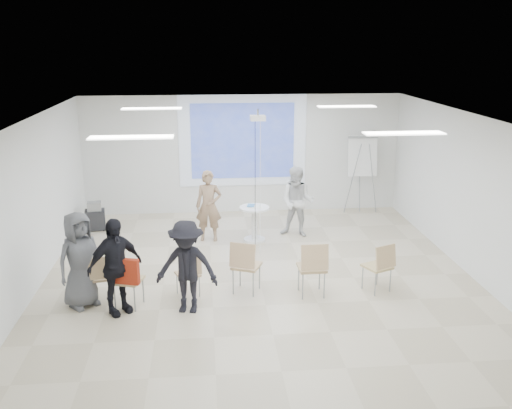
{
  "coord_description": "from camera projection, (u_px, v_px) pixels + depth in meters",
  "views": [
    {
      "loc": [
        -0.96,
        -9.7,
        4.32
      ],
      "look_at": [
        0.0,
        0.8,
        1.25
      ],
      "focal_mm": 40.0,
      "sensor_mm": 36.0,
      "label": 1
    }
  ],
  "objects": [
    {
      "name": "red_jacket",
      "position": [
        126.0,
        271.0,
        9.18
      ],
      "size": [
        0.46,
        0.23,
        0.43
      ],
      "primitive_type": "cube",
      "rotation": [
        0.0,
        0.0,
        -0.31
      ],
      "color": "#AA2B14",
      "rests_on": "chair_left_mid"
    },
    {
      "name": "wall_left",
      "position": [
        26.0,
        210.0,
        9.79
      ],
      "size": [
        0.1,
        9.0,
        3.0
      ],
      "primitive_type": "cube",
      "color": "silver",
      "rests_on": "floor"
    },
    {
      "name": "floor",
      "position": [
        260.0,
        284.0,
        10.58
      ],
      "size": [
        8.0,
        9.0,
        0.1
      ],
      "primitive_type": "cube",
      "color": "beige",
      "rests_on": "ground"
    },
    {
      "name": "controller_left",
      "position": [
        216.0,
        186.0,
        12.66
      ],
      "size": [
        0.06,
        0.13,
        0.04
      ],
      "primitive_type": "cube",
      "rotation": [
        0.0,
        0.0,
        -0.11
      ],
      "color": "silver",
      "rests_on": "player_left"
    },
    {
      "name": "laptop",
      "position": [
        188.0,
        272.0,
        9.89
      ],
      "size": [
        0.35,
        0.31,
        0.02
      ],
      "primitive_type": "imported",
      "rotation": [
        0.0,
        0.0,
        3.52
      ],
      "color": "black",
      "rests_on": "chair_left_inner"
    },
    {
      "name": "av_cart",
      "position": [
        95.0,
        217.0,
        13.33
      ],
      "size": [
        0.5,
        0.42,
        0.67
      ],
      "rotation": [
        0.0,
        0.0,
        0.15
      ],
      "color": "black",
      "rests_on": "floor"
    },
    {
      "name": "fluor_panel_nw",
      "position": [
        152.0,
        109.0,
        11.47
      ],
      "size": [
        1.2,
        0.3,
        0.02
      ],
      "primitive_type": "cube",
      "color": "white",
      "rests_on": "ceiling"
    },
    {
      "name": "projection_halo",
      "position": [
        243.0,
        141.0,
        14.33
      ],
      "size": [
        3.2,
        0.01,
        2.3
      ],
      "primitive_type": "cube",
      "color": "silver",
      "rests_on": "wall_back"
    },
    {
      "name": "chair_right_far",
      "position": [
        380.0,
        264.0,
        9.97
      ],
      "size": [
        0.57,
        0.59,
        0.91
      ],
      "rotation": [
        0.0,
        0.0,
        0.42
      ],
      "color": "tan",
      "rests_on": "floor"
    },
    {
      "name": "fluor_panel_se",
      "position": [
        404.0,
        133.0,
        8.47
      ],
      "size": [
        1.2,
        0.3,
        0.02
      ],
      "primitive_type": "cube",
      "color": "white",
      "rests_on": "ceiling"
    },
    {
      "name": "audience_mid",
      "position": [
        187.0,
        261.0,
        9.16
      ],
      "size": [
        1.25,
        0.85,
        1.77
      ],
      "primitive_type": "imported",
      "rotation": [
        0.0,
        0.0,
        -0.21
      ],
      "color": "black",
      "rests_on": "floor"
    },
    {
      "name": "chair_left_mid",
      "position": [
        126.0,
        277.0,
        9.36
      ],
      "size": [
        0.56,
        0.58,
        0.93
      ],
      "rotation": [
        0.0,
        0.0,
        -0.31
      ],
      "color": "tan",
      "rests_on": "floor"
    },
    {
      "name": "pedestal_table",
      "position": [
        254.0,
        222.0,
        12.55
      ],
      "size": [
        0.77,
        0.77,
        0.81
      ],
      "rotation": [
        0.0,
        0.0,
        -0.2
      ],
      "color": "silver",
      "rests_on": "floor"
    },
    {
      "name": "flipchart_easel",
      "position": [
        363.0,
        157.0,
        14.32
      ],
      "size": [
        0.86,
        0.65,
        1.99
      ],
      "rotation": [
        0.0,
        0.0,
        -0.05
      ],
      "color": "#92959A",
      "rests_on": "floor"
    },
    {
      "name": "ceiling_projector",
      "position": [
        258.0,
        125.0,
        11.25
      ],
      "size": [
        0.3,
        0.25,
        3.0
      ],
      "color": "white",
      "rests_on": "ceiling"
    },
    {
      "name": "audience_outer",
      "position": [
        79.0,
        254.0,
        9.36
      ],
      "size": [
        1.06,
        1.03,
        1.83
      ],
      "primitive_type": "imported",
      "rotation": [
        0.0,
        0.0,
        0.72
      ],
      "color": "#595A5E",
      "rests_on": "floor"
    },
    {
      "name": "wall_back",
      "position": [
        243.0,
        154.0,
        14.49
      ],
      "size": [
        8.0,
        0.1,
        3.0
      ],
      "primitive_type": "cube",
      "color": "silver",
      "rests_on": "floor"
    },
    {
      "name": "chair_right_inner",
      "position": [
        313.0,
        265.0,
        9.78
      ],
      "size": [
        0.48,
        0.51,
        1.0
      ],
      "rotation": [
        0.0,
        0.0,
        0.02
      ],
      "color": "tan",
      "rests_on": "floor"
    },
    {
      "name": "audience_left",
      "position": [
        115.0,
        260.0,
        9.1
      ],
      "size": [
        1.25,
        1.16,
        1.85
      ],
      "primitive_type": "imported",
      "rotation": [
        0.0,
        0.0,
        0.64
      ],
      "color": "black",
      "rests_on": "floor"
    },
    {
      "name": "projection_image",
      "position": [
        243.0,
        141.0,
        14.32
      ],
      "size": [
        2.6,
        0.01,
        1.9
      ],
      "primitive_type": "cube",
      "color": "#354DB6",
      "rests_on": "wall_back"
    },
    {
      "name": "chair_far_left",
      "position": [
        98.0,
        275.0,
        9.61
      ],
      "size": [
        0.46,
        0.49,
        0.84
      ],
      "rotation": [
        0.0,
        0.0,
        0.19
      ],
      "color": "tan",
      "rests_on": "floor"
    },
    {
      "name": "chair_left_inner",
      "position": [
        189.0,
        271.0,
        9.8
      ],
      "size": [
        0.49,
        0.51,
        0.8
      ],
      "rotation": [
        0.0,
        0.0,
        0.38
      ],
      "color": "tan",
      "rests_on": "floor"
    },
    {
      "name": "fluor_panel_sw",
      "position": [
        131.0,
        137.0,
        8.12
      ],
      "size": [
        1.2,
        0.3,
        0.02
      ],
      "primitive_type": "cube",
      "color": "white",
      "rests_on": "ceiling"
    },
    {
      "name": "player_right",
      "position": [
        297.0,
        198.0,
        12.77
      ],
      "size": [
        1.05,
        0.95,
        1.78
      ],
      "primitive_type": "imported",
      "rotation": [
        0.0,
        0.0,
        -0.38
      ],
      "color": "silver",
      "rests_on": "floor"
    },
    {
      "name": "wall_right",
      "position": [
        478.0,
        198.0,
        10.5
      ],
      "size": [
        0.1,
        9.0,
        3.0
      ],
      "primitive_type": "cube",
      "color": "silver",
      "rests_on": "floor"
    },
    {
      "name": "chair_center",
      "position": [
        245.0,
        263.0,
        9.9
      ],
      "size": [
        0.61,
        0.63,
        0.98
      ],
      "rotation": [
        0.0,
        0.0,
        -0.4
      ],
      "color": "tan",
      "rests_on": "floor"
    },
    {
      "name": "ceiling",
      "position": [
        260.0,
        116.0,
        9.71
      ],
      "size": [
        8.0,
        9.0,
        0.1
      ],
      "primitive_type": "cube",
      "color": "white",
      "rests_on": "wall_back"
    },
    {
      "name": "controller_right",
      "position": [
        288.0,
        182.0,
        12.9
      ],
      "size": [
        0.08,
        0.13,
        0.04
      ],
      "primitive_type": "cube",
      "rotation": [
        0.0,
        0.0,
        -0.38
      ],
      "color": "white",
      "rests_on": "player_right"
    },
    {
      "name": "fluor_panel_ne",
      "position": [
        347.0,
        106.0,
        11.82
      ],
      "size": [
        1.2,
        0.3,
        0.02
      ],
      "primitive_type": "cube",
      "color": "white",
      "rests_on": "ceiling"
    },
    {
      "name": "player_left",
      "position": [
        209.0,
        201.0,
        12.49
      ],
      "size": [
        0.7,
        0.51,
        1.79
      ],
      "primitive_type": "imported",
      "rotation": [
        0.0,
        0.0,
        -0.11
      ],
      "color": "#98785D",
      "rests_on": "floor"
    }
  ]
}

